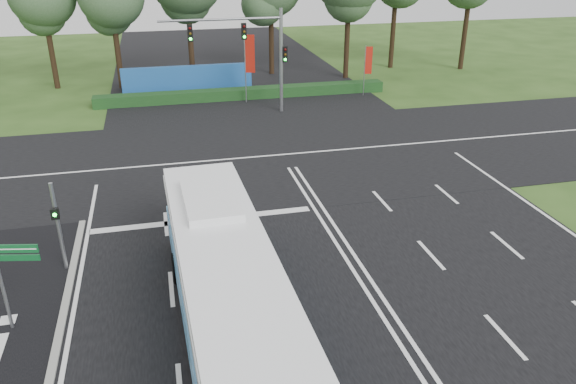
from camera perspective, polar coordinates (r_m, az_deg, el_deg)
The scene contains 12 objects.
ground at distance 21.37m, azimuth 6.32°, elevation -7.52°, with size 120.00×120.00×0.00m, color #2A4617.
road_main at distance 21.36m, azimuth 6.32°, elevation -7.48°, with size 20.00×120.00×0.04m, color black.
road_cross at distance 31.73m, azimuth -0.80°, elevation 3.76°, with size 120.00×14.00×0.05m, color black.
kerb_strip at distance 18.29m, azimuth -22.71°, elevation -15.63°, with size 0.25×18.00×0.12m, color gray.
city_bus at distance 16.86m, azimuth -6.29°, elevation -9.74°, with size 3.05×12.79×3.65m.
pedestrian_signal at distance 21.71m, azimuth -22.34°, elevation -3.05°, with size 0.29×0.42×3.50m.
street_sign at distance 18.91m, azimuth -26.53°, elevation -6.90°, with size 1.35×0.36×3.53m.
banner_flag_mid at distance 41.58m, azimuth -4.02°, elevation 13.39°, with size 0.72×0.27×5.05m.
banner_flag_right at distance 44.01m, azimuth 8.10°, elevation 12.85°, with size 0.56×0.16×3.84m.
traffic_light_gantry at distance 38.61m, azimuth -3.39°, elevation 14.64°, with size 8.41×0.28×7.00m.
hedge at distance 43.34m, azimuth -4.48°, elevation 9.94°, with size 22.00×1.20×0.80m, color #133515.
blue_hoarding at distance 45.19m, azimuth -10.14°, elevation 11.16°, with size 10.00×0.30×2.20m, color #1C5198.
Camera 1 is at (-6.43, -16.95, 11.31)m, focal length 35.00 mm.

